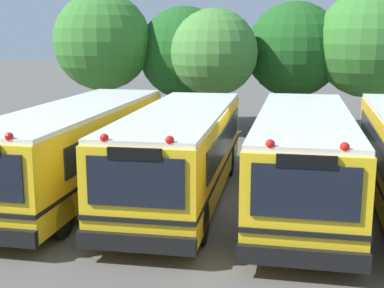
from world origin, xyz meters
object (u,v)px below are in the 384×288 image
(tree_2, at_px, (215,51))
(school_bus_1, at_px, (181,151))
(tree_0, at_px, (102,42))
(tree_1, at_px, (182,53))
(tree_4, at_px, (368,42))
(school_bus_2, at_px, (303,155))
(tree_3, at_px, (290,51))
(school_bus_0, at_px, (78,144))

(tree_2, bearing_deg, school_bus_1, -86.67)
(school_bus_1, xyz_separation_m, tree_2, (-0.54, 9.36, 2.50))
(tree_0, xyz_separation_m, tree_1, (3.58, 1.70, -0.54))
(tree_0, height_order, tree_4, tree_4)
(school_bus_2, bearing_deg, tree_2, -67.36)
(tree_3, height_order, tree_4, tree_4)
(tree_3, xyz_separation_m, tree_4, (3.51, -0.66, 0.43))
(school_bus_0, distance_m, tree_4, 14.81)
(tree_0, relative_size, tree_4, 1.00)
(school_bus_0, xyz_separation_m, tree_2, (2.67, 9.15, 2.50))
(school_bus_2, distance_m, tree_3, 12.19)
(school_bus_2, bearing_deg, tree_3, -86.81)
(tree_0, height_order, tree_1, tree_0)
(school_bus_0, distance_m, school_bus_2, 6.61)
(school_bus_0, xyz_separation_m, tree_0, (-3.03, 10.12, 2.88))
(tree_2, bearing_deg, tree_4, 15.88)
(school_bus_2, height_order, tree_1, tree_1)
(school_bus_0, distance_m, tree_2, 9.85)
(school_bus_0, distance_m, tree_1, 12.06)
(school_bus_0, xyz_separation_m, tree_1, (0.55, 11.81, 2.34))
(school_bus_0, xyz_separation_m, school_bus_1, (3.21, -0.21, 0.00))
(school_bus_1, height_order, tree_1, tree_1)
(tree_0, distance_m, tree_4, 12.46)
(tree_4, bearing_deg, tree_1, 175.17)
(tree_0, bearing_deg, school_bus_1, -58.88)
(school_bus_1, distance_m, tree_2, 9.71)
(tree_1, bearing_deg, tree_3, -0.91)
(school_bus_1, xyz_separation_m, school_bus_2, (3.40, 0.03, 0.01))
(tree_1, distance_m, tree_2, 3.41)
(school_bus_2, distance_m, tree_4, 11.95)
(tree_0, relative_size, tree_1, 1.10)
(school_bus_1, distance_m, tree_4, 13.19)
(tree_2, relative_size, tree_3, 0.93)
(tree_2, height_order, tree_4, tree_4)
(tree_2, xyz_separation_m, tree_4, (6.73, 1.92, 0.41))
(school_bus_0, bearing_deg, tree_1, -93.14)
(school_bus_1, relative_size, tree_4, 1.42)
(tree_2, distance_m, tree_4, 7.01)
(tree_1, xyz_separation_m, tree_2, (2.12, -2.66, 0.17))
(school_bus_1, xyz_separation_m, tree_4, (6.19, 11.28, 2.91))
(tree_3, bearing_deg, school_bus_0, -116.67)
(tree_0, bearing_deg, tree_2, -9.64)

